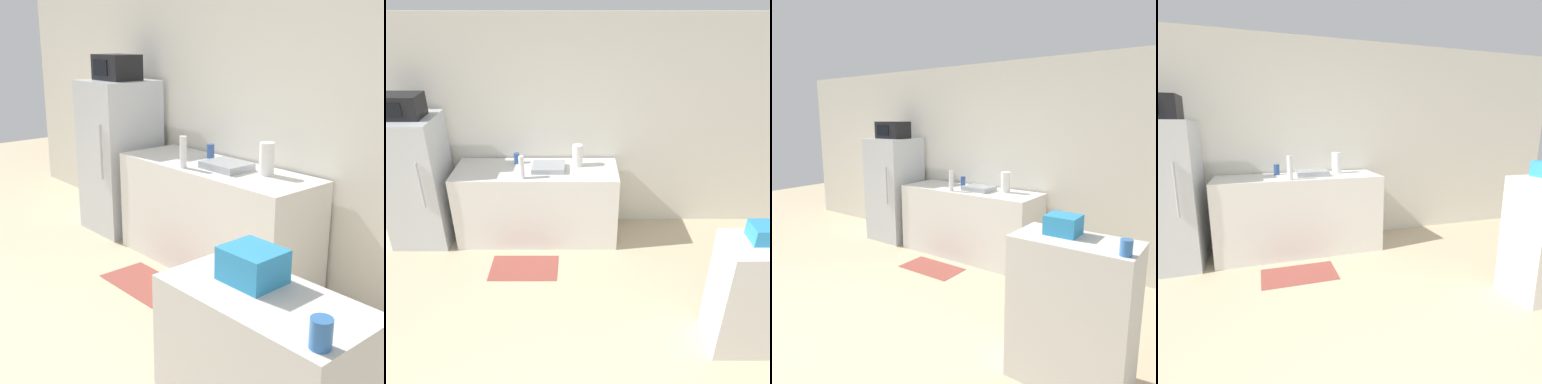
# 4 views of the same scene
# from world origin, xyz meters

# --- Properties ---
(wall_back) EXTENTS (8.00, 0.06, 2.60)m
(wall_back) POSITION_xyz_m (0.00, 3.16, 1.30)
(wall_back) COLOR silver
(wall_back) RESTS_ON ground_plane
(refrigerator) EXTENTS (0.67, 0.68, 1.57)m
(refrigerator) POSITION_xyz_m (-1.49, 2.74, 0.78)
(refrigerator) COLOR silver
(refrigerator) RESTS_ON ground_plane
(microwave) EXTENTS (0.45, 0.33, 0.25)m
(microwave) POSITION_xyz_m (-1.49, 2.74, 1.70)
(microwave) COLOR black
(microwave) RESTS_ON refrigerator
(counter) EXTENTS (1.93, 0.67, 0.93)m
(counter) POSITION_xyz_m (-0.07, 2.77, 0.47)
(counter) COLOR silver
(counter) RESTS_ON ground_plane
(sink_basin) EXTENTS (0.38, 0.30, 0.06)m
(sink_basin) POSITION_xyz_m (0.08, 2.76, 0.96)
(sink_basin) COLOR #9EA3A8
(sink_basin) RESTS_ON counter
(bottle_tall) EXTENTS (0.06, 0.06, 0.27)m
(bottle_tall) POSITION_xyz_m (-0.20, 2.52, 1.07)
(bottle_tall) COLOR silver
(bottle_tall) RESTS_ON counter
(bottle_short) EXTENTS (0.07, 0.07, 0.13)m
(bottle_short) POSITION_xyz_m (-0.32, 2.95, 1.00)
(bottle_short) COLOR #2D4C8C
(bottle_short) RESTS_ON counter
(basket) EXTENTS (0.22, 0.20, 0.14)m
(basket) POSITION_xyz_m (1.87, 1.15, 1.14)
(basket) COLOR #2D8EC6
(basket) RESTS_ON shelf_cabinet
(jar) EXTENTS (0.07, 0.07, 0.10)m
(jar) POSITION_xyz_m (2.33, 0.97, 1.12)
(jar) COLOR #336BB2
(jar) RESTS_ON shelf_cabinet
(paper_towel_roll) EXTENTS (0.12, 0.12, 0.26)m
(paper_towel_roll) POSITION_xyz_m (0.42, 2.87, 1.06)
(paper_towel_roll) COLOR white
(paper_towel_roll) RESTS_ON counter
(kitchen_rug) EXTENTS (0.77, 0.44, 0.01)m
(kitchen_rug) POSITION_xyz_m (-0.19, 2.10, 0.00)
(kitchen_rug) COLOR #99473D
(kitchen_rug) RESTS_ON ground_plane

